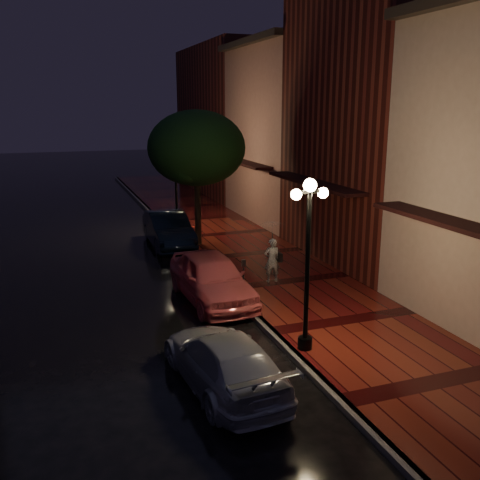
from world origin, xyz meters
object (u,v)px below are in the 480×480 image
object	(u,v)px
pink_car	(212,278)
woman_with_umbrella	(272,242)
streetlamp_far	(176,180)
parking_meter	(244,275)
silver_car	(224,361)
street_tree	(197,150)
streetlamp_near	(308,255)
navy_car	(168,230)

from	to	relation	value
pink_car	woman_with_umbrella	world-z (taller)	woman_with_umbrella
streetlamp_far	parking_meter	world-z (taller)	streetlamp_far
streetlamp_far	silver_car	distance (m)	15.17
street_tree	woman_with_umbrella	size ratio (longest dim) A/B	2.68
streetlamp_near	parking_meter	bearing A→B (deg)	92.89
streetlamp_near	pink_car	size ratio (longest dim) A/B	0.94
pink_car	parking_meter	xyz separation A→B (m)	(0.92, -0.44, 0.13)
street_tree	navy_car	world-z (taller)	street_tree
silver_car	woman_with_umbrella	world-z (taller)	woman_with_umbrella
woman_with_umbrella	parking_meter	bearing A→B (deg)	44.19
woman_with_umbrella	parking_meter	world-z (taller)	woman_with_umbrella
streetlamp_near	parking_meter	distance (m)	4.31
streetlamp_far	pink_car	bearing A→B (deg)	-96.68
street_tree	silver_car	world-z (taller)	street_tree
parking_meter	silver_car	bearing A→B (deg)	-109.91
streetlamp_far	pink_car	world-z (taller)	streetlamp_far
navy_car	woman_with_umbrella	distance (m)	6.92
navy_car	silver_car	xyz separation A→B (m)	(-1.48, -12.48, -0.13)
streetlamp_near	silver_car	bearing A→B (deg)	-160.83
streetlamp_near	silver_car	world-z (taller)	streetlamp_near
streetlamp_near	woman_with_umbrella	distance (m)	5.38
pink_car	woman_with_umbrella	distance (m)	2.63
streetlamp_near	pink_car	xyz separation A→B (m)	(-1.12, 4.40, -1.82)
streetlamp_far	street_tree	distance (m)	3.44
streetlamp_near	pink_car	bearing A→B (deg)	104.32
streetlamp_near	silver_car	xyz separation A→B (m)	(-2.43, -0.84, -1.97)
streetlamp_far	navy_car	bearing A→B (deg)	-111.89
street_tree	silver_car	bearing A→B (deg)	-102.79
streetlamp_far	parking_meter	size ratio (longest dim) A/B	3.43
streetlamp_far	silver_car	world-z (taller)	streetlamp_far
streetlamp_near	woman_with_umbrella	world-z (taller)	streetlamp_near
navy_car	parking_meter	bearing A→B (deg)	-83.84
navy_car	silver_car	distance (m)	12.57
pink_car	woman_with_umbrella	xyz separation A→B (m)	(2.40, 0.73, 0.80)
pink_car	streetlamp_far	bearing A→B (deg)	80.75
pink_car	navy_car	distance (m)	7.24
streetlamp_near	navy_car	distance (m)	11.82
street_tree	navy_car	bearing A→B (deg)	151.94
streetlamp_far	woman_with_umbrella	size ratio (longest dim) A/B	1.99
pink_car	woman_with_umbrella	size ratio (longest dim) A/B	2.12
navy_car	silver_car	bearing A→B (deg)	-96.18
pink_car	navy_car	bearing A→B (deg)	86.06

